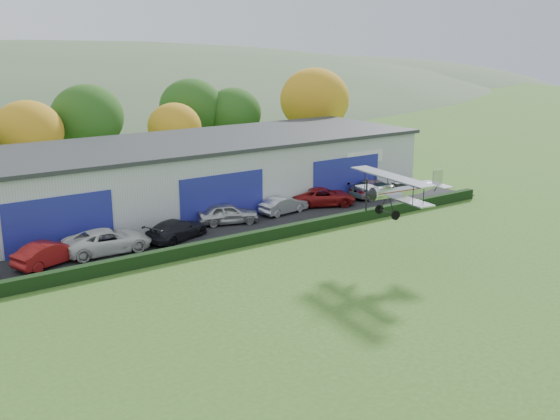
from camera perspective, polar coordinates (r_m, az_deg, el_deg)
ground at (r=29.56m, az=8.41°, el=-12.22°), size 300.00×300.00×0.00m
apron at (r=47.19m, az=-6.50°, el=-1.62°), size 48.00×9.00×0.05m
hedge at (r=43.09m, az=-3.45°, el=-2.65°), size 46.00×0.60×0.80m
hangar at (r=53.46m, az=-8.29°, el=3.20°), size 40.60×12.60×5.30m
tree_belt at (r=63.02m, az=-17.05°, el=7.20°), size 75.70×13.22×10.12m
car_1 at (r=41.68m, az=-19.48°, el=-3.57°), size 4.73×2.99×1.47m
car_2 at (r=42.93m, az=-14.81°, el=-2.61°), size 5.65×2.76×1.55m
car_3 at (r=44.69m, az=-9.03°, el=-1.69°), size 5.22×3.56×1.40m
car_4 at (r=48.01m, az=-4.61°, el=-0.30°), size 4.85×3.10×1.54m
car_5 at (r=50.62m, az=0.31°, el=0.45°), size 4.25×1.97×1.35m
car_6 at (r=53.13m, az=3.80°, el=1.18°), size 5.80×4.37×1.46m
car_7 at (r=56.48m, az=8.39°, el=1.88°), size 5.09×2.14×1.47m
biplane at (r=39.90m, az=10.61°, el=1.86°), size 5.86×6.73×2.51m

